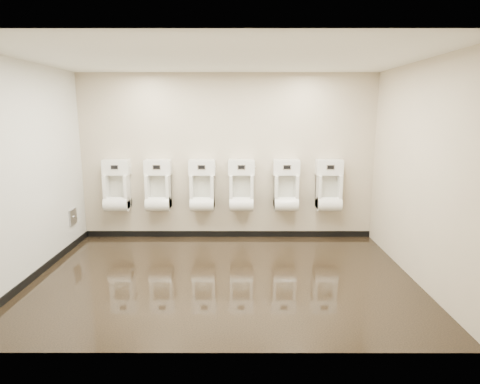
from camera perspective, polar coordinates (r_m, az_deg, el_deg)
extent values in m
cube|color=black|center=(5.50, -2.33, -11.85)|extent=(5.00, 3.50, 0.00)
cube|color=white|center=(5.10, -2.60, 18.49)|extent=(5.00, 3.50, 0.00)
cube|color=#C5B698|center=(6.85, -1.82, 4.92)|extent=(5.00, 0.02, 2.80)
cube|color=#C5B698|center=(3.40, -3.74, -1.68)|extent=(5.00, 0.02, 2.80)
cube|color=#C5B698|center=(5.79, -28.03, 2.42)|extent=(0.02, 3.50, 2.80)
cube|color=#C5B698|center=(5.59, 24.10, 2.49)|extent=(0.02, 3.50, 2.80)
cube|color=silver|center=(5.79, -27.99, 2.42)|extent=(0.01, 3.50, 2.80)
cube|color=black|center=(7.11, -1.75, -5.97)|extent=(5.00, 0.02, 0.10)
cube|color=black|center=(6.11, -26.75, -10.18)|extent=(0.02, 3.50, 0.10)
cube|color=#9E9EA3|center=(7.01, -22.68, -3.29)|extent=(0.03, 0.25, 0.25)
cylinder|color=silver|center=(7.01, -22.54, -3.30)|extent=(0.02, 0.04, 0.04)
cube|color=white|center=(7.10, -17.07, 0.08)|extent=(0.40, 0.29, 0.56)
cube|color=silver|center=(7.18, -16.87, 0.54)|extent=(0.30, 0.01, 0.44)
cylinder|color=white|center=(7.07, -17.15, -1.66)|extent=(0.40, 0.24, 0.24)
cube|color=white|center=(7.08, -17.16, 3.35)|extent=(0.44, 0.21, 0.24)
cube|color=black|center=(6.97, -17.44, 3.38)|extent=(0.11, 0.01, 0.06)
cube|color=silver|center=(6.97, -17.43, 3.39)|extent=(0.13, 0.01, 0.08)
cylinder|color=silver|center=(7.01, -15.39, 3.38)|extent=(0.01, 0.03, 0.03)
cube|color=white|center=(6.93, -11.53, 0.08)|extent=(0.40, 0.29, 0.56)
cube|color=silver|center=(7.01, -11.39, 0.55)|extent=(0.30, 0.01, 0.44)
cylinder|color=white|center=(6.90, -11.59, -1.70)|extent=(0.40, 0.24, 0.24)
cube|color=white|center=(6.90, -11.60, 3.43)|extent=(0.44, 0.21, 0.24)
cube|color=black|center=(6.79, -11.79, 3.47)|extent=(0.11, 0.01, 0.06)
cube|color=silver|center=(6.79, -11.78, 3.47)|extent=(0.13, 0.01, 0.08)
cylinder|color=silver|center=(6.86, -9.73, 3.45)|extent=(0.01, 0.03, 0.03)
cube|color=white|center=(6.82, -5.38, 0.08)|extent=(0.40, 0.29, 0.56)
cube|color=silver|center=(6.90, -5.31, 0.56)|extent=(0.30, 0.01, 0.44)
cylinder|color=white|center=(6.79, -5.41, -1.73)|extent=(0.40, 0.24, 0.24)
cube|color=white|center=(6.79, -5.41, 3.49)|extent=(0.44, 0.21, 0.24)
cube|color=black|center=(6.68, -5.50, 3.53)|extent=(0.11, 0.01, 0.06)
cube|color=silver|center=(6.68, -5.50, 3.53)|extent=(0.13, 0.01, 0.08)
cylinder|color=silver|center=(6.77, -3.49, 3.50)|extent=(0.01, 0.03, 0.03)
cube|color=white|center=(6.79, 0.20, 0.08)|extent=(0.40, 0.29, 0.56)
cube|color=silver|center=(6.87, 0.20, 0.56)|extent=(0.30, 0.01, 0.44)
cylinder|color=white|center=(6.75, 0.20, -1.74)|extent=(0.40, 0.24, 0.24)
cube|color=white|center=(6.76, 0.20, 3.50)|extent=(0.44, 0.21, 0.24)
cube|color=black|center=(6.65, 0.20, 3.54)|extent=(0.11, 0.01, 0.06)
cube|color=silver|center=(6.65, 0.20, 3.55)|extent=(0.13, 0.01, 0.08)
cylinder|color=silver|center=(6.76, 2.13, 3.50)|extent=(0.01, 0.03, 0.03)
cube|color=white|center=(6.83, 6.56, 0.07)|extent=(0.40, 0.29, 0.56)
cube|color=silver|center=(6.92, 6.48, 0.55)|extent=(0.30, 0.01, 0.44)
cylinder|color=white|center=(6.80, 6.59, -1.73)|extent=(0.40, 0.24, 0.24)
cube|color=white|center=(6.80, 6.60, 3.48)|extent=(0.44, 0.21, 0.24)
cube|color=black|center=(6.69, 6.71, 3.52)|extent=(0.11, 0.01, 0.06)
cube|color=silver|center=(6.69, 6.70, 3.52)|extent=(0.13, 0.01, 0.08)
cylinder|color=silver|center=(6.83, 8.50, 3.46)|extent=(0.01, 0.03, 0.03)
cube|color=white|center=(6.95, 12.49, 0.07)|extent=(0.40, 0.29, 0.56)
cube|color=silver|center=(7.03, 12.34, 0.54)|extent=(0.30, 0.01, 0.44)
cylinder|color=white|center=(6.92, 12.55, -1.70)|extent=(0.40, 0.24, 0.24)
cube|color=white|center=(6.92, 12.56, 3.42)|extent=(0.44, 0.21, 0.24)
cube|color=black|center=(6.81, 12.77, 3.45)|extent=(0.11, 0.01, 0.06)
cube|color=silver|center=(6.81, 12.76, 3.46)|extent=(0.13, 0.01, 0.08)
cylinder|color=silver|center=(6.97, 14.39, 3.39)|extent=(0.01, 0.03, 0.03)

